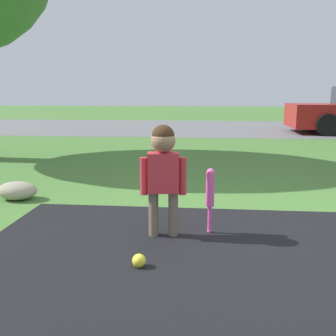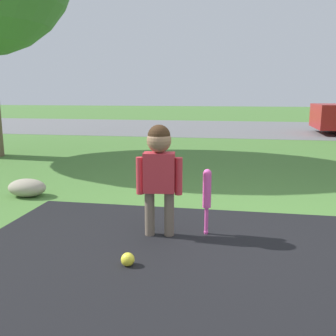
{
  "view_description": "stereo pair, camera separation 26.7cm",
  "coord_description": "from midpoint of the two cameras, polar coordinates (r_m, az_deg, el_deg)",
  "views": [
    {
      "loc": [
        -0.41,
        -2.64,
        1.15
      ],
      "look_at": [
        -0.72,
        0.64,
        0.49
      ],
      "focal_mm": 40.0,
      "sensor_mm": 36.0,
      "label": 1
    },
    {
      "loc": [
        -0.15,
        -2.6,
        1.15
      ],
      "look_at": [
        -0.72,
        0.64,
        0.49
      ],
      "focal_mm": 40.0,
      "sensor_mm": 36.0,
      "label": 2
    }
  ],
  "objects": [
    {
      "name": "street_strip",
      "position": [
        12.68,
        6.71,
        6.16
      ],
      "size": [
        40.0,
        6.0,
        0.01
      ],
      "color": "slate",
      "rests_on": "ground"
    },
    {
      "name": "sports_ball",
      "position": [
        2.59,
        -7.49,
        -13.87
      ],
      "size": [
        0.09,
        0.09,
        0.09
      ],
      "color": "yellow",
      "rests_on": "ground"
    },
    {
      "name": "edging_rock",
      "position": [
        4.45,
        -23.61,
        -3.21
      ],
      "size": [
        0.43,
        0.3,
        0.2
      ],
      "color": "#9E937F",
      "rests_on": "ground"
    },
    {
      "name": "ground_plane",
      "position": [
        2.87,
        10.82,
        -12.4
      ],
      "size": [
        60.0,
        60.0,
        0.0
      ],
      "primitive_type": "plane",
      "color": "#477533"
    },
    {
      "name": "baseball_bat",
      "position": [
        3.06,
        3.95,
        -3.66
      ],
      "size": [
        0.07,
        0.07,
        0.55
      ],
      "color": "#E54CA5",
      "rests_on": "ground"
    },
    {
      "name": "child",
      "position": [
        2.95,
        -3.33,
        0.43
      ],
      "size": [
        0.37,
        0.19,
        0.91
      ],
      "rotation": [
        0.0,
        0.0,
        0.11
      ],
      "color": "#6B5B4C",
      "rests_on": "ground"
    }
  ]
}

